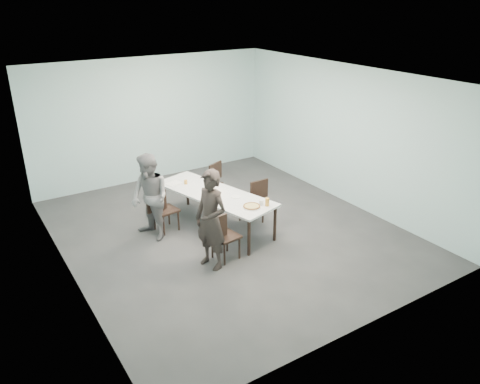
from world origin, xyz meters
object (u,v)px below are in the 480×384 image
side_plate (236,197)px  diner_near (211,220)px  chair_near_left (222,234)px  water_tumbler (261,202)px  table (215,195)px  diner_far (150,198)px  chair_near_right (255,198)px  tealight (213,192)px  chair_far_right (212,180)px  amber_tumbler (186,182)px  chair_far_left (162,208)px  pizza (252,206)px  beer_glass (267,202)px

side_plate → diner_near: bearing=-140.6°
chair_near_left → water_tumbler: bearing=3.3°
table → diner_far: 1.26m
chair_near_left → chair_near_right: 1.65m
water_tumbler → tealight: 1.07m
chair_near_left → chair_near_right: same height
chair_far_right → water_tumbler: (-0.16, -2.11, 0.29)m
diner_near → diner_far: size_ratio=1.05×
diner_near → amber_tumbler: diner_near is taller
table → diner_far: size_ratio=1.65×
chair_near_left → chair_far_left: bearing=97.3°
chair_near_right → water_tumbler: size_ratio=9.67×
pizza → chair_far_left: bearing=131.1°
side_plate → tealight: tealight is taller
tealight → chair_far_left: bearing=156.8°
diner_far → chair_far_right: bearing=102.1°
diner_near → beer_glass: diner_near is taller
chair_far_right → amber_tumbler: bearing=4.9°
table → diner_far: diner_far is taller
chair_far_left → beer_glass: 2.08m
chair_near_left → diner_near: (-0.25, -0.07, 0.37)m
diner_near → chair_near_left: bearing=89.3°
table → tealight: 0.08m
chair_far_right → tealight: (-0.63, -1.15, 0.27)m
chair_near_left → chair_far_left: (-0.43, 1.56, 0.00)m
chair_near_right → chair_far_right: size_ratio=1.00×
chair_near_left → beer_glass: bearing=-2.7°
chair_far_left → chair_near_right: bearing=-26.9°
side_plate → amber_tumbler: 1.22m
chair_far_left → side_plate: bearing=-42.6°
diner_near → side_plate: bearing=112.2°
chair_far_right → water_tumbler: 2.14m
pizza → amber_tumbler: amber_tumbler is taller
chair_far_left → beer_glass: bearing=-53.5°
chair_far_left → chair_near_right: size_ratio=1.00×
table → tealight: bearing=155.3°
table → tealight: (-0.03, 0.01, 0.08)m
chair_near_right → chair_far_right: 1.36m
chair_far_right → beer_glass: (-0.09, -2.21, 0.32)m
beer_glass → diner_near: bearing=-172.1°
diner_near → pizza: bearing=88.2°
diner_far → water_tumbler: diner_far is taller
water_tumbler → diner_far: bearing=143.5°
diner_near → chair_far_right: bearing=133.0°
beer_glass → chair_far_left: bearing=135.0°
diner_near → beer_glass: 1.28m
table → diner_far: (-1.22, 0.28, 0.14)m
diner_near → water_tumbler: bearing=85.5°
chair_far_left → tealight: bearing=-31.7°
chair_near_left → side_plate: bearing=36.5°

